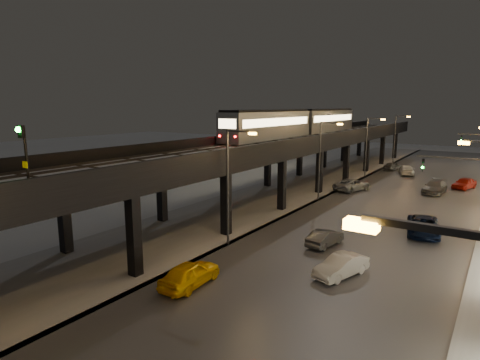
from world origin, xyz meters
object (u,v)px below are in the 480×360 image
Objects in this scene: car_mid_silver at (352,185)px; car_onc_red at (464,184)px; subway_train at (301,122)px; car_onc_white at (435,188)px; car_near_white at (325,238)px; car_onc_silver at (341,267)px; car_taxi at (190,274)px; car_onc_dark at (423,227)px; car_mid_dark at (406,170)px; car_far_white at (392,166)px; rail_signal at (23,145)px.

car_onc_red is (11.88, 9.09, -0.02)m from car_mid_silver.
subway_train is 7.05× the size of car_onc_white.
car_near_white is 25.89m from car_onc_white.
car_onc_silver is at bearing 129.84° from car_near_white.
subway_train is 6.83× the size of car_mid_silver.
car_onc_white is at bearing -0.23° from subway_train.
car_taxi is 20.82m from car_onc_dark.
car_mid_dark is 31.90m from car_onc_dark.
car_onc_dark reaches higher than car_near_white.
car_far_white is at bearing 59.42° from subway_train.
car_onc_white is (4.16, 25.55, 0.14)m from car_near_white.
subway_train is 28.40m from car_onc_dark.
car_mid_silver is at bearing -91.61° from car_taxi.
subway_train is at bearing 72.66° from car_far_white.
rail_signal is 51.75m from car_onc_red.
car_onc_white is (18.41, -0.08, -7.67)m from subway_train.
car_far_white is at bearing 123.19° from car_onc_white.
rail_signal is 0.84× the size of car_near_white.
car_onc_red is at bearing 101.52° from car_onc_silver.
car_mid_silver reaches higher than car_onc_dark.
car_onc_white is (8.82, -16.31, 0.09)m from car_far_white.
car_onc_white is 5.70m from car_onc_red.
car_near_white is (4.11, 11.16, -0.12)m from car_taxi.
car_mid_silver is 1.26× the size of car_onc_red.
car_onc_red is at bearing 65.43° from car_onc_white.
car_onc_white is (5.89, -12.55, 0.03)m from car_mid_dark.
subway_train is 30.34m from car_near_white.
subway_train is 23.09m from car_onc_red.
car_near_white is at bearing -113.25° from car_taxi.
car_taxi is 0.84× the size of car_onc_white.
car_onc_red is (6.96, 30.52, 0.11)m from car_near_white.
subway_train is 9.07× the size of car_onc_silver.
car_taxi is 0.81× the size of car_mid_silver.
car_onc_silver is at bearing -115.12° from car_onc_dark.
car_mid_dark reaches higher than car_onc_silver.
rail_signal is 30.09m from car_onc_dark.
car_far_white is 0.74× the size of car_onc_dark.
rail_signal is at bearing 74.74° from car_near_white.
car_mid_dark reaches higher than car_near_white.
car_onc_white is at bearing -91.40° from car_near_white.
subway_train is at bearing -53.06° from car_near_white.
car_onc_silver is 0.77× the size of car_onc_dark.
car_onc_white is at bearing 83.66° from car_onc_dark.
car_mid_dark is (2.38, 49.26, -0.02)m from car_taxi.
car_near_white is 31.31m from car_onc_red.
car_taxi is at bearing -97.92° from car_onc_white.
car_taxi is 1.02× the size of car_onc_red.
car_near_white is 0.96× the size of car_far_white.
car_onc_dark is 18.51m from car_onc_white.
car_near_white is (7.85, 18.39, -8.28)m from rail_signal.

